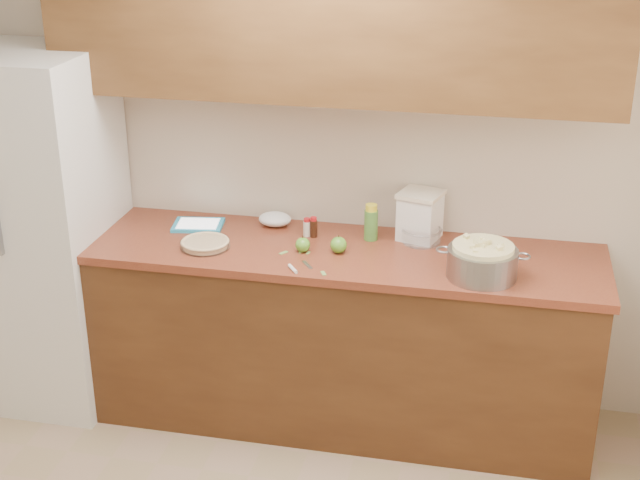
% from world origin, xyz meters
% --- Properties ---
extents(room_shell, '(3.60, 3.60, 3.60)m').
position_xyz_m(room_shell, '(0.00, 0.00, 1.30)').
color(room_shell, '#A08368').
rests_on(room_shell, ground).
extents(counter_run, '(2.64, 0.68, 0.92)m').
position_xyz_m(counter_run, '(0.00, 1.48, 0.46)').
color(counter_run, '#522F17').
rests_on(counter_run, ground).
extents(upper_cabinets, '(2.60, 0.34, 0.70)m').
position_xyz_m(upper_cabinets, '(0.00, 1.63, 1.95)').
color(upper_cabinets, brown).
rests_on(upper_cabinets, room_shell).
extents(fridge, '(0.70, 0.70, 1.80)m').
position_xyz_m(fridge, '(-1.44, 1.44, 0.90)').
color(fridge, silver).
rests_on(fridge, ground).
extents(pie, '(0.24, 0.24, 0.04)m').
position_xyz_m(pie, '(-0.54, 1.36, 0.94)').
color(pie, silver).
rests_on(pie, counter_run).
extents(colander, '(0.41, 0.31, 0.15)m').
position_xyz_m(colander, '(0.75, 1.30, 0.99)').
color(colander, gray).
rests_on(colander, counter_run).
extents(flour_canister, '(0.24, 0.24, 0.24)m').
position_xyz_m(flour_canister, '(0.43, 1.69, 1.04)').
color(flour_canister, white).
rests_on(flour_canister, counter_run).
extents(tablet, '(0.27, 0.22, 0.02)m').
position_xyz_m(tablet, '(-0.66, 1.61, 0.93)').
color(tablet, '#2A9CCA').
rests_on(tablet, counter_run).
extents(paring_knife, '(0.11, 0.15, 0.02)m').
position_xyz_m(paring_knife, '(-0.07, 1.21, 0.93)').
color(paring_knife, gray).
rests_on(paring_knife, counter_run).
extents(lemon_bottle, '(0.07, 0.07, 0.18)m').
position_xyz_m(lemon_bottle, '(0.21, 1.62, 1.01)').
color(lemon_bottle, '#4C8C38').
rests_on(lemon_bottle, counter_run).
extents(cinnamon_shaker, '(0.04, 0.04, 0.09)m').
position_xyz_m(cinnamon_shaker, '(-0.10, 1.60, 0.96)').
color(cinnamon_shaker, beige).
rests_on(cinnamon_shaker, counter_run).
extents(vanilla_bottle, '(0.04, 0.04, 0.10)m').
position_xyz_m(vanilla_bottle, '(-0.07, 1.60, 0.97)').
color(vanilla_bottle, black).
rests_on(vanilla_bottle, counter_run).
extents(mixing_bowl, '(0.20, 0.20, 0.07)m').
position_xyz_m(mixing_bowl, '(0.45, 1.64, 0.96)').
color(mixing_bowl, silver).
rests_on(mixing_bowl, counter_run).
extents(paper_towel, '(0.20, 0.18, 0.07)m').
position_xyz_m(paper_towel, '(-0.29, 1.70, 0.95)').
color(paper_towel, white).
rests_on(paper_towel, counter_run).
extents(apple_left, '(0.07, 0.07, 0.08)m').
position_xyz_m(apple_left, '(-0.08, 1.41, 0.95)').
color(apple_left, '#579C2A').
rests_on(apple_left, counter_run).
extents(apple_center, '(0.08, 0.08, 0.09)m').
position_xyz_m(apple_center, '(0.08, 1.43, 0.96)').
color(apple_center, '#579C2A').
rests_on(apple_center, counter_run).
extents(peel_a, '(0.04, 0.05, 0.00)m').
position_xyz_m(peel_a, '(0.06, 1.19, 0.92)').
color(peel_a, '#78A751').
rests_on(peel_a, counter_run).
extents(peel_b, '(0.02, 0.03, 0.00)m').
position_xyz_m(peel_b, '(-0.05, 1.40, 0.92)').
color(peel_b, '#78A751').
rests_on(peel_b, counter_run).
extents(peel_c, '(0.04, 0.05, 0.00)m').
position_xyz_m(peel_c, '(-0.17, 1.38, 0.92)').
color(peel_c, '#78A751').
rests_on(peel_c, counter_run).
extents(peel_d, '(0.02, 0.03, 0.00)m').
position_xyz_m(peel_d, '(-0.09, 1.40, 0.92)').
color(peel_d, '#78A751').
rests_on(peel_d, counter_run).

